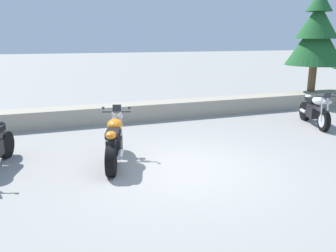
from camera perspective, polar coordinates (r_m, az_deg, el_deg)
ground_plane at (r=7.38m, az=3.17°, el=-7.08°), size 120.00×120.00×0.00m
stone_wall at (r=11.70m, az=-6.00°, el=2.33°), size 36.00×0.80×0.55m
motorcycle_orange_centre at (r=7.65m, az=-8.81°, el=-2.61°), size 0.90×2.02×1.18m
motorcycle_white_far_right at (r=11.79m, az=23.16°, el=2.39°), size 0.97×1.99×1.18m
pine_tree_far_left at (r=15.44m, az=23.40°, el=13.81°), size 2.30×2.30×4.01m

